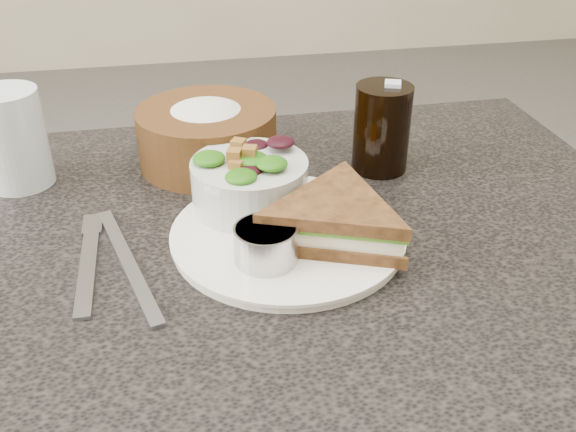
{
  "coord_description": "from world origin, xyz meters",
  "views": [
    {
      "loc": [
        -0.05,
        -0.57,
        1.14
      ],
      "look_at": [
        0.06,
        0.0,
        0.78
      ],
      "focal_mm": 40.0,
      "sensor_mm": 36.0,
      "label": 1
    }
  ],
  "objects_px": {
    "sandwich": "(335,219)",
    "cola_glass": "(382,124)",
    "water_glass": "(13,138)",
    "salad_bowl": "(250,175)",
    "dressing_ramekin": "(266,244)",
    "bread_basket": "(207,127)",
    "dinner_plate": "(288,235)"
  },
  "relations": [
    {
      "from": "dressing_ramekin",
      "to": "salad_bowl",
      "type": "bearing_deg",
      "value": 89.84
    },
    {
      "from": "cola_glass",
      "to": "water_glass",
      "type": "relative_size",
      "value": 1.02
    },
    {
      "from": "salad_bowl",
      "to": "cola_glass",
      "type": "distance_m",
      "value": 0.2
    },
    {
      "from": "cola_glass",
      "to": "water_glass",
      "type": "xyz_separation_m",
      "value": [
        -0.46,
        0.05,
        -0.0
      ]
    },
    {
      "from": "salad_bowl",
      "to": "water_glass",
      "type": "distance_m",
      "value": 0.3
    },
    {
      "from": "salad_bowl",
      "to": "cola_glass",
      "type": "height_order",
      "value": "cola_glass"
    },
    {
      "from": "bread_basket",
      "to": "dinner_plate",
      "type": "bearing_deg",
      "value": -71.74
    },
    {
      "from": "salad_bowl",
      "to": "cola_glass",
      "type": "relative_size",
      "value": 1.06
    },
    {
      "from": "dressing_ramekin",
      "to": "cola_glass",
      "type": "xyz_separation_m",
      "value": [
        0.18,
        0.2,
        0.03
      ]
    },
    {
      "from": "dinner_plate",
      "to": "salad_bowl",
      "type": "xyz_separation_m",
      "value": [
        -0.03,
        0.06,
        0.04
      ]
    },
    {
      "from": "sandwich",
      "to": "bread_basket",
      "type": "relative_size",
      "value": 0.99
    },
    {
      "from": "water_glass",
      "to": "bread_basket",
      "type": "bearing_deg",
      "value": 2.88
    },
    {
      "from": "bread_basket",
      "to": "water_glass",
      "type": "xyz_separation_m",
      "value": [
        -0.24,
        -0.01,
        0.01
      ]
    },
    {
      "from": "cola_glass",
      "to": "water_glass",
      "type": "distance_m",
      "value": 0.46
    },
    {
      "from": "bread_basket",
      "to": "water_glass",
      "type": "height_order",
      "value": "water_glass"
    },
    {
      "from": "sandwich",
      "to": "cola_glass",
      "type": "distance_m",
      "value": 0.2
    },
    {
      "from": "salad_bowl",
      "to": "bread_basket",
      "type": "distance_m",
      "value": 0.15
    },
    {
      "from": "sandwich",
      "to": "cola_glass",
      "type": "relative_size",
      "value": 1.44
    },
    {
      "from": "dinner_plate",
      "to": "water_glass",
      "type": "xyz_separation_m",
      "value": [
        -0.31,
        0.19,
        0.06
      ]
    },
    {
      "from": "sandwich",
      "to": "bread_basket",
      "type": "bearing_deg",
      "value": 137.55
    },
    {
      "from": "dinner_plate",
      "to": "water_glass",
      "type": "bearing_deg",
      "value": 147.61
    },
    {
      "from": "salad_bowl",
      "to": "cola_glass",
      "type": "xyz_separation_m",
      "value": [
        0.18,
        0.08,
        0.01
      ]
    },
    {
      "from": "dressing_ramekin",
      "to": "bread_basket",
      "type": "bearing_deg",
      "value": 97.95
    },
    {
      "from": "sandwich",
      "to": "salad_bowl",
      "type": "xyz_separation_m",
      "value": [
        -0.08,
        0.09,
        0.01
      ]
    },
    {
      "from": "dinner_plate",
      "to": "dressing_ramekin",
      "type": "bearing_deg",
      "value": -123.11
    },
    {
      "from": "salad_bowl",
      "to": "dressing_ramekin",
      "type": "relative_size",
      "value": 2.05
    },
    {
      "from": "dinner_plate",
      "to": "cola_glass",
      "type": "relative_size",
      "value": 2.02
    },
    {
      "from": "dinner_plate",
      "to": "water_glass",
      "type": "relative_size",
      "value": 2.07
    },
    {
      "from": "dressing_ramekin",
      "to": "cola_glass",
      "type": "height_order",
      "value": "cola_glass"
    },
    {
      "from": "dressing_ramekin",
      "to": "bread_basket",
      "type": "relative_size",
      "value": 0.36
    },
    {
      "from": "dinner_plate",
      "to": "dressing_ramekin",
      "type": "height_order",
      "value": "dressing_ramekin"
    },
    {
      "from": "sandwich",
      "to": "dressing_ramekin",
      "type": "relative_size",
      "value": 2.78
    }
  ]
}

